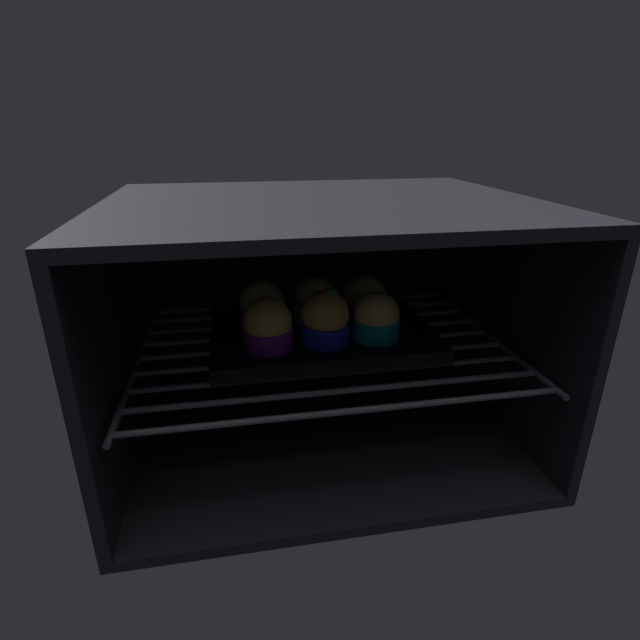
{
  "coord_description": "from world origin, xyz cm",
  "views": [
    {
      "loc": [
        -12.54,
        -44.9,
        45.23
      ],
      "look_at": [
        0.0,
        23.49,
        17.07
      ],
      "focal_mm": 27.39,
      "sensor_mm": 36.0,
      "label": 1
    }
  ],
  "objects_px": {
    "muffin_row0_col2": "(376,318)",
    "muffin_row1_col2": "(364,301)",
    "muffin_row0_col0": "(268,326)",
    "baking_tray": "(320,334)",
    "muffin_row0_col1": "(326,319)",
    "muffin_row1_col1": "(316,302)",
    "muffin_row1_col0": "(263,307)"
  },
  "relations": [
    {
      "from": "baking_tray",
      "to": "muffin_row1_col2",
      "type": "xyz_separation_m",
      "value": [
        0.08,
        0.04,
        0.04
      ]
    },
    {
      "from": "muffin_row1_col1",
      "to": "muffin_row1_col2",
      "type": "relative_size",
      "value": 1.01
    },
    {
      "from": "muffin_row0_col0",
      "to": "muffin_row0_col2",
      "type": "distance_m",
      "value": 0.16
    },
    {
      "from": "baking_tray",
      "to": "muffin_row1_col1",
      "type": "xyz_separation_m",
      "value": [
        0.0,
        0.04,
        0.04
      ]
    },
    {
      "from": "muffin_row0_col0",
      "to": "muffin_row0_col1",
      "type": "distance_m",
      "value": 0.09
    },
    {
      "from": "baking_tray",
      "to": "muffin_row1_col1",
      "type": "bearing_deg",
      "value": 89.53
    },
    {
      "from": "muffin_row1_col0",
      "to": "muffin_row1_col1",
      "type": "relative_size",
      "value": 0.97
    },
    {
      "from": "baking_tray",
      "to": "muffin_row1_col0",
      "type": "relative_size",
      "value": 4.56
    },
    {
      "from": "muffin_row1_col0",
      "to": "muffin_row1_col2",
      "type": "height_order",
      "value": "same"
    },
    {
      "from": "baking_tray",
      "to": "muffin_row0_col2",
      "type": "xyz_separation_m",
      "value": [
        0.08,
        -0.04,
        0.04
      ]
    },
    {
      "from": "muffin_row0_col0",
      "to": "muffin_row1_col2",
      "type": "height_order",
      "value": "muffin_row0_col0"
    },
    {
      "from": "muffin_row0_col1",
      "to": "muffin_row0_col0",
      "type": "bearing_deg",
      "value": -178.15
    },
    {
      "from": "muffin_row1_col0",
      "to": "muffin_row0_col1",
      "type": "bearing_deg",
      "value": -44.77
    },
    {
      "from": "muffin_row0_col0",
      "to": "muffin_row0_col1",
      "type": "height_order",
      "value": "muffin_row0_col1"
    },
    {
      "from": "muffin_row1_col1",
      "to": "muffin_row0_col2",
      "type": "bearing_deg",
      "value": -45.62
    },
    {
      "from": "baking_tray",
      "to": "muffin_row0_col0",
      "type": "bearing_deg",
      "value": -151.85
    },
    {
      "from": "muffin_row1_col0",
      "to": "muffin_row1_col1",
      "type": "height_order",
      "value": "muffin_row1_col1"
    },
    {
      "from": "muffin_row0_col2",
      "to": "muffin_row1_col0",
      "type": "distance_m",
      "value": 0.18
    },
    {
      "from": "muffin_row0_col2",
      "to": "muffin_row1_col2",
      "type": "distance_m",
      "value": 0.08
    },
    {
      "from": "muffin_row0_col0",
      "to": "muffin_row1_col2",
      "type": "distance_m",
      "value": 0.19
    },
    {
      "from": "muffin_row0_col0",
      "to": "muffin_row1_col2",
      "type": "bearing_deg",
      "value": 27.2
    },
    {
      "from": "baking_tray",
      "to": "muffin_row1_col2",
      "type": "bearing_deg",
      "value": 26.21
    },
    {
      "from": "baking_tray",
      "to": "muffin_row1_col0",
      "type": "distance_m",
      "value": 0.1
    },
    {
      "from": "muffin_row0_col0",
      "to": "baking_tray",
      "type": "bearing_deg",
      "value": 28.15
    },
    {
      "from": "baking_tray",
      "to": "muffin_row0_col1",
      "type": "height_order",
      "value": "muffin_row0_col1"
    },
    {
      "from": "baking_tray",
      "to": "muffin_row1_col2",
      "type": "distance_m",
      "value": 0.1
    },
    {
      "from": "muffin_row1_col2",
      "to": "muffin_row0_col0",
      "type": "bearing_deg",
      "value": -152.8
    },
    {
      "from": "baking_tray",
      "to": "muffin_row0_col0",
      "type": "height_order",
      "value": "muffin_row0_col0"
    },
    {
      "from": "baking_tray",
      "to": "muffin_row1_col1",
      "type": "height_order",
      "value": "muffin_row1_col1"
    },
    {
      "from": "muffin_row0_col1",
      "to": "muffin_row1_col1",
      "type": "bearing_deg",
      "value": 90.93
    },
    {
      "from": "muffin_row1_col1",
      "to": "muffin_row0_col0",
      "type": "bearing_deg",
      "value": -134.25
    },
    {
      "from": "muffin_row1_col2",
      "to": "baking_tray",
      "type": "bearing_deg",
      "value": -153.79
    }
  ]
}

